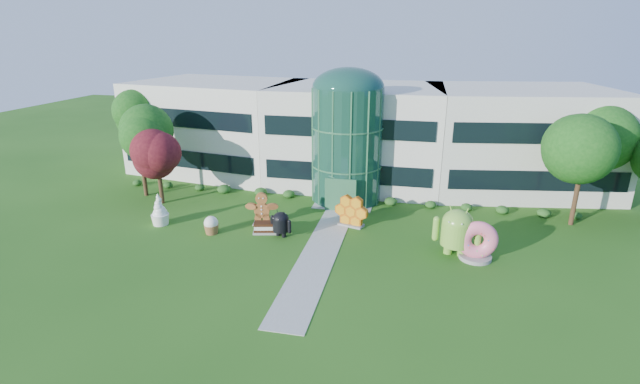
% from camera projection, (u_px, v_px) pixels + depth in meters
% --- Properties ---
extents(ground, '(140.00, 140.00, 0.00)m').
position_uv_depth(ground, '(316.00, 260.00, 30.39)').
color(ground, '#215114').
rests_on(ground, ground).
extents(building, '(46.00, 15.00, 9.30)m').
position_uv_depth(building, '(357.00, 134.00, 45.46)').
color(building, beige).
rests_on(building, ground).
extents(atrium, '(6.00, 6.00, 9.80)m').
position_uv_depth(atrium, '(347.00, 145.00, 39.85)').
color(atrium, '#194738').
rests_on(atrium, ground).
extents(walkway, '(2.40, 20.00, 0.04)m').
position_uv_depth(walkway, '(323.00, 246.00, 32.23)').
color(walkway, '#9E9E93').
rests_on(walkway, ground).
extents(tree_red, '(4.00, 4.00, 6.00)m').
position_uv_depth(tree_red, '(159.00, 170.00, 39.46)').
color(tree_red, '#3F0C14').
rests_on(tree_red, ground).
extents(trees_backdrop, '(52.00, 8.00, 8.40)m').
position_uv_depth(trees_backdrop, '(349.00, 150.00, 41.00)').
color(trees_backdrop, '#124711').
rests_on(trees_backdrop, ground).
extents(android_green, '(3.72, 2.90, 3.75)m').
position_uv_depth(android_green, '(457.00, 229.00, 30.53)').
color(android_green, '#74AF38').
rests_on(android_green, ground).
extents(android_black, '(2.28, 1.94, 2.20)m').
position_uv_depth(android_black, '(281.00, 222.00, 33.56)').
color(android_black, black).
rests_on(android_black, ground).
extents(donut, '(2.69, 1.40, 2.73)m').
position_uv_depth(donut, '(477.00, 240.00, 30.12)').
color(donut, '#E95881').
rests_on(donut, ground).
extents(gingerbread, '(2.97, 1.56, 2.60)m').
position_uv_depth(gingerbread, '(262.00, 208.00, 35.63)').
color(gingerbread, brown).
rests_on(gingerbread, ground).
extents(ice_cream_sandwich, '(2.05, 1.35, 0.84)m').
position_uv_depth(ice_cream_sandwich, '(266.00, 228.00, 34.34)').
color(ice_cream_sandwich, '#321B0B').
rests_on(ice_cream_sandwich, ground).
extents(honeycomb, '(2.98, 1.73, 2.21)m').
position_uv_depth(honeycomb, '(351.00, 212.00, 35.38)').
color(honeycomb, orange).
rests_on(honeycomb, ground).
extents(froyo, '(1.83, 1.83, 2.49)m').
position_uv_depth(froyo, '(159.00, 209.00, 35.58)').
color(froyo, white).
rests_on(froyo, ground).
extents(cupcake, '(1.46, 1.46, 1.36)m').
position_uv_depth(cupcake, '(211.00, 225.00, 34.16)').
color(cupcake, white).
rests_on(cupcake, ground).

